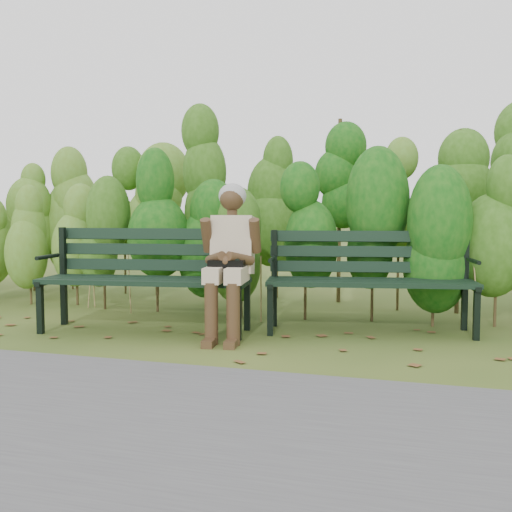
# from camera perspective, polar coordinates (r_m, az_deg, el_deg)

# --- Properties ---
(ground) EXTENTS (80.00, 80.00, 0.00)m
(ground) POSITION_cam_1_polar(r_m,az_deg,el_deg) (5.43, -1.07, -8.18)
(ground) COLOR #2C4716
(footpath) EXTENTS (60.00, 2.50, 0.01)m
(footpath) POSITION_cam_1_polar(r_m,az_deg,el_deg) (3.48, -12.64, -15.44)
(footpath) COLOR #474749
(footpath) RESTS_ON ground
(hedge_band) EXTENTS (11.04, 1.67, 2.42)m
(hedge_band) POSITION_cam_1_polar(r_m,az_deg,el_deg) (7.10, 3.53, 4.97)
(hedge_band) COLOR #47381E
(hedge_band) RESTS_ON ground
(leaf_litter) EXTENTS (5.79, 2.16, 0.01)m
(leaf_litter) POSITION_cam_1_polar(r_m,az_deg,el_deg) (5.25, 2.93, -8.58)
(leaf_litter) COLOR brown
(leaf_litter) RESTS_ON ground
(bench_left) EXTENTS (2.09, 0.92, 1.01)m
(bench_left) POSITION_cam_1_polar(r_m,az_deg,el_deg) (5.98, -10.22, -1.33)
(bench_left) COLOR black
(bench_left) RESTS_ON ground
(bench_right) EXTENTS (2.05, 0.99, 0.98)m
(bench_right) POSITION_cam_1_polar(r_m,az_deg,el_deg) (5.94, 10.73, -1.51)
(bench_right) COLOR black
(bench_right) RESTS_ON ground
(seated_woman) EXTENTS (0.58, 0.85, 1.44)m
(seated_woman) POSITION_cam_1_polar(r_m,az_deg,el_deg) (5.54, -2.53, 0.57)
(seated_woman) COLOR beige
(seated_woman) RESTS_ON ground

